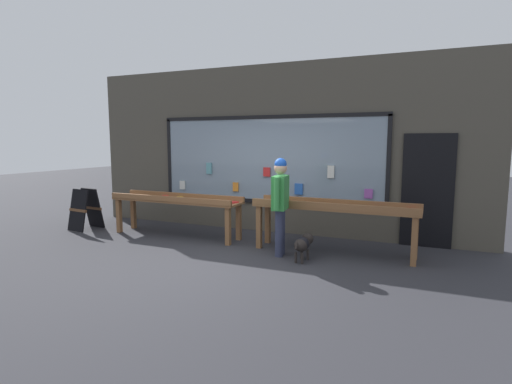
{
  "coord_description": "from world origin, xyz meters",
  "views": [
    {
      "loc": [
        3.09,
        -5.65,
        1.95
      ],
      "look_at": [
        0.25,
        0.96,
        1.04
      ],
      "focal_mm": 28.0,
      "sensor_mm": 36.0,
      "label": 1
    }
  ],
  "objects": [
    {
      "name": "ground_plane",
      "position": [
        0.0,
        0.0,
        0.0
      ],
      "size": [
        40.0,
        40.0,
        0.0
      ],
      "primitive_type": "plane",
      "color": "#2D2D33"
    },
    {
      "name": "person_browsing",
      "position": [
        0.82,
        0.67,
        0.98
      ],
      "size": [
        0.28,
        0.66,
        1.68
      ],
      "rotation": [
        0.0,
        0.0,
        1.7
      ],
      "color": "#2D334C",
      "rests_on": "ground_plane"
    },
    {
      "name": "display_table_left",
      "position": [
        -1.64,
        1.16,
        0.7
      ],
      "size": [
        2.86,
        0.65,
        0.87
      ],
      "color": "brown",
      "rests_on": "ground_plane"
    },
    {
      "name": "small_dog",
      "position": [
        1.28,
        0.52,
        0.29
      ],
      "size": [
        0.26,
        0.63,
        0.43
      ],
      "rotation": [
        0.0,
        0.0,
        1.48
      ],
      "color": "black",
      "rests_on": "ground_plane"
    },
    {
      "name": "sandwich_board_sign",
      "position": [
        -3.84,
        0.88,
        0.46
      ],
      "size": [
        0.59,
        0.66,
        0.91
      ],
      "rotation": [
        0.0,
        0.0,
        -0.12
      ],
      "color": "black",
      "rests_on": "ground_plane"
    },
    {
      "name": "shopfront_facade",
      "position": [
        0.03,
        2.39,
        1.76
      ],
      "size": [
        8.78,
        0.29,
        3.56
      ],
      "color": "#4C473D",
      "rests_on": "ground_plane"
    },
    {
      "name": "display_table_right",
      "position": [
        1.64,
        1.16,
        0.75
      ],
      "size": [
        2.86,
        0.62,
        0.93
      ],
      "color": "brown",
      "rests_on": "ground_plane"
    }
  ]
}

